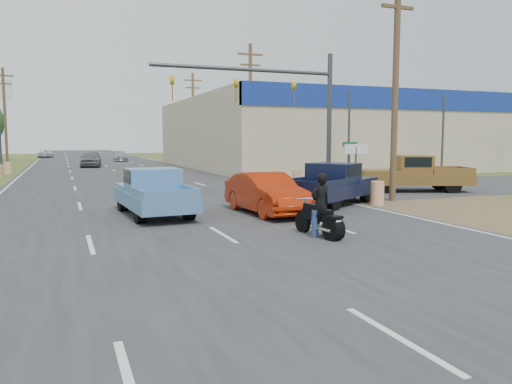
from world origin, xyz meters
name	(u,v)px	position (x,y,z in m)	size (l,w,h in m)	color
ground	(399,340)	(0.00, 0.00, 0.00)	(200.00, 200.00, 0.00)	#3B491D
main_road	(114,171)	(0.00, 40.00, 0.01)	(15.00, 180.00, 0.02)	#2D2D30
cross_road	(159,197)	(0.00, 18.00, 0.01)	(120.00, 10.00, 0.02)	#2D2D30
dirt_verge	(469,208)	(11.00, 10.00, 0.01)	(8.00, 18.00, 0.01)	brown
big_box_store	(413,134)	(32.00, 39.93, 3.31)	(50.00, 28.10, 6.60)	#B7A88C
utility_pole_1	(396,80)	(9.50, 13.00, 5.32)	(2.00, 0.28, 10.00)	#4C3823
utility_pole_2	(250,106)	(9.50, 31.00, 5.32)	(2.00, 0.28, 10.00)	#4C3823
utility_pole_3	(193,116)	(9.50, 49.00, 5.32)	(2.00, 0.28, 10.00)	#4C3823
utility_pole_6	(5,114)	(-9.50, 52.00, 5.32)	(2.00, 0.28, 10.00)	#4C3823
tree_3	(409,121)	(55.00, 70.00, 6.19)	(8.40, 8.40, 10.40)	#422D19
tree_5	(235,125)	(30.00, 95.00, 5.88)	(7.98, 7.98, 9.88)	#422D19
barrel_0	(377,193)	(8.00, 12.00, 0.50)	(0.56, 0.56, 1.00)	orange
barrel_1	(297,178)	(8.40, 20.50, 0.50)	(0.56, 0.56, 1.00)	orange
barrel_3	(8,168)	(-8.20, 38.00, 0.50)	(0.56, 0.56, 1.00)	orange
lane_sign	(356,158)	(8.20, 14.00, 1.90)	(1.20, 0.08, 2.52)	#3F3F44
street_name_sign	(349,163)	(8.80, 15.50, 1.61)	(0.80, 0.08, 2.61)	#3F3F44
signal_mast	(281,97)	(5.82, 17.00, 4.80)	(9.12, 0.40, 7.00)	#3F3F44
red_convertible	(266,194)	(2.73, 11.37, 0.75)	(1.59, 4.56, 1.50)	#A22307
motorcycle	(321,221)	(2.47, 6.71, 0.46)	(0.72, 2.05, 1.04)	black
rider	(320,207)	(2.46, 6.76, 0.85)	(0.62, 0.41, 1.70)	black
blue_pickup	(153,192)	(-1.20, 12.59, 0.86)	(2.30, 5.24, 1.70)	black
navy_pickup	(334,184)	(6.40, 12.85, 0.88)	(5.52, 4.60, 1.75)	black
brown_pickup	(411,173)	(12.90, 16.02, 0.96)	(6.13, 4.09, 1.90)	black
distant_car_grey	(91,159)	(-1.53, 46.87, 0.81)	(1.91, 4.74, 1.61)	slate
distant_car_silver	(121,156)	(2.73, 59.92, 0.63)	(1.76, 4.34, 1.26)	#A4A4A8
distant_car_white	(46,154)	(-6.50, 76.22, 0.60)	(2.00, 4.34, 1.21)	silver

